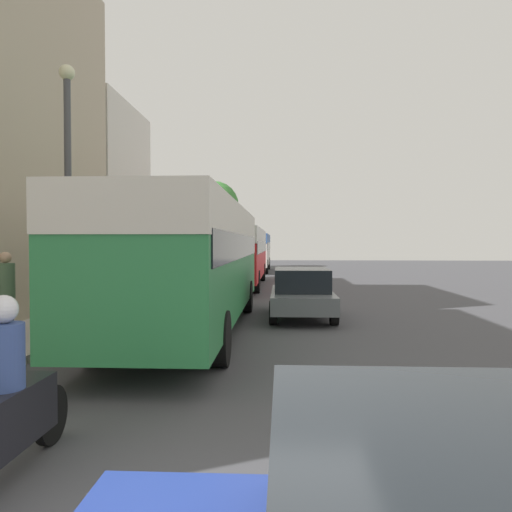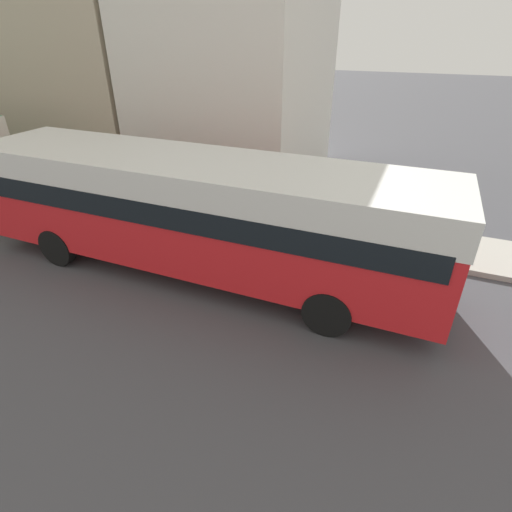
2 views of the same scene
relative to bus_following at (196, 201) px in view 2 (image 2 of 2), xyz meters
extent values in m
cube|color=#BCAD93|center=(-7.95, -10.37, 3.81)|extent=(6.76, 8.49, 11.40)
cube|color=silver|center=(-8.02, -2.72, 2.34)|extent=(6.90, 6.39, 8.45)
cube|color=red|center=(0.00, 0.00, -0.20)|extent=(2.53, 11.47, 2.39)
cube|color=white|center=(0.00, 0.00, 0.64)|extent=(2.56, 11.53, 0.72)
cube|color=black|center=(0.00, 0.00, 0.10)|extent=(2.58, 11.01, 0.53)
cylinder|color=black|center=(-1.16, 3.56, -1.39)|extent=(0.28, 1.00, 1.00)
cylinder|color=black|center=(1.16, 3.56, -1.39)|extent=(0.28, 1.00, 1.00)
cylinder|color=black|center=(-1.16, -3.56, -1.39)|extent=(0.28, 1.00, 1.00)
cylinder|color=black|center=(1.16, -3.56, -1.39)|extent=(0.28, 1.00, 1.00)
camera|label=1|loc=(2.24, -25.22, 0.31)|focal=35.00mm
camera|label=2|loc=(7.55, 4.69, 3.51)|focal=28.00mm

